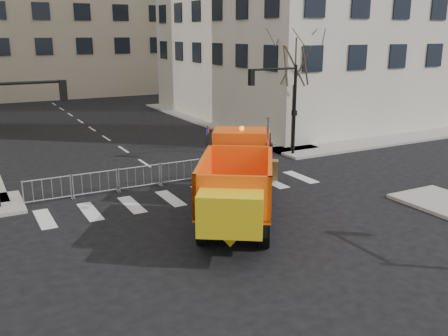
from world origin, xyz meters
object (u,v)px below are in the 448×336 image
cop_a (259,162)px  newspaper_box (268,152)px  cop_b (261,157)px  plow_truck (238,179)px  cop_c (247,167)px

cop_a → newspaper_box: size_ratio=1.47×
cop_a → newspaper_box: (1.89, 2.14, -0.11)m
cop_b → plow_truck: bearing=77.4°
cop_c → cop_b: bearing=148.7°
cop_b → cop_c: size_ratio=1.04×
cop_b → newspaper_box: size_ratio=1.70×
plow_truck → cop_b: size_ratio=5.25×
plow_truck → cop_b: bearing=-6.3°
plow_truck → cop_b: (4.42, 5.29, -0.79)m
cop_a → plow_truck: bearing=38.0°
cop_c → newspaper_box: 4.22m
plow_truck → newspaper_box: (5.88, 6.89, -1.02)m
cop_b → newspaper_box: bearing=-105.2°
cop_a → cop_c: cop_c is taller
plow_truck → newspaper_box: bearing=-7.0°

